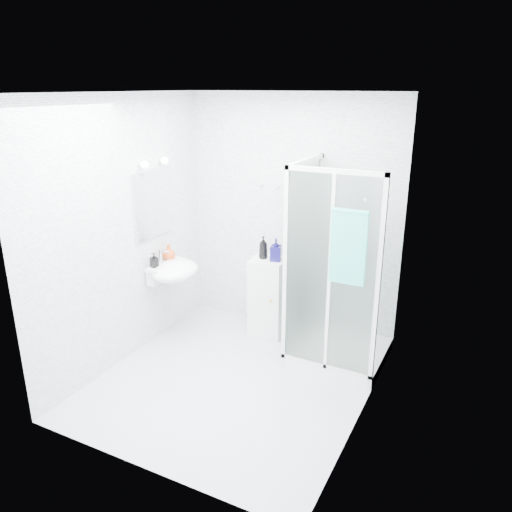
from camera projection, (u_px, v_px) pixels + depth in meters
The scene contains 12 objects.
room at pixel (233, 250), 4.31m from camera, with size 2.40×2.60×2.60m.
shower_enclosure at pixel (331, 320), 4.94m from camera, with size 0.90×0.95×2.00m.
wall_basin at pixel (173, 271), 5.27m from camera, with size 0.46×0.56×0.35m.
mirror at pixel (153, 204), 5.13m from camera, with size 0.02×0.60×0.70m, color white.
vanity_lights at pixel (154, 163), 4.97m from camera, with size 0.10×0.40×0.08m.
wall_hooks at pixel (269, 186), 5.37m from camera, with size 0.23×0.06×0.03m.
storage_cabinet at pixel (268, 297), 5.50m from camera, with size 0.40×0.41×0.88m.
hand_towel at pixel (349, 245), 4.20m from camera, with size 0.31×0.05×0.66m.
shampoo_bottle_a at pixel (263, 247), 5.34m from camera, with size 0.10×0.10×0.25m, color black.
shampoo_bottle_b at pixel (276, 250), 5.27m from camera, with size 0.11×0.11×0.25m, color #100B44.
soap_dispenser_orange at pixel (169, 252), 5.36m from camera, with size 0.14×0.14×0.18m, color #BF4516.
soap_dispenser_black at pixel (154, 260), 5.15m from camera, with size 0.07×0.07×0.15m, color black.
Camera 1 is at (2.02, -3.56, 2.65)m, focal length 35.00 mm.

